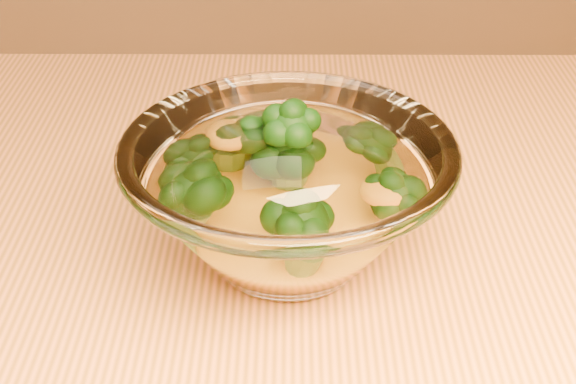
% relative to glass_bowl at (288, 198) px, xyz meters
% --- Properties ---
extents(glass_bowl, '(0.19, 0.19, 0.08)m').
position_rel_glass_bowl_xyz_m(glass_bowl, '(0.00, 0.00, 0.00)').
color(glass_bowl, white).
rests_on(glass_bowl, table).
extents(cheese_sauce, '(0.09, 0.09, 0.03)m').
position_rel_glass_bowl_xyz_m(cheese_sauce, '(0.00, 0.00, -0.02)').
color(cheese_sauce, '#F8A514').
rests_on(cheese_sauce, glass_bowl).
extents(broccoli_heap, '(0.13, 0.12, 0.07)m').
position_rel_glass_bowl_xyz_m(broccoli_heap, '(-0.01, 0.01, 0.01)').
color(broccoli_heap, black).
rests_on(broccoli_heap, cheese_sauce).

